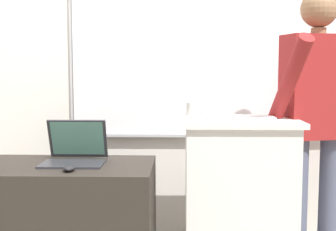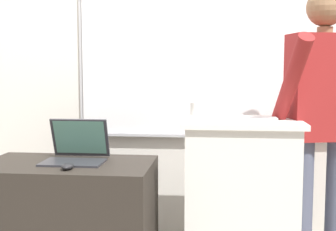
% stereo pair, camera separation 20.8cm
% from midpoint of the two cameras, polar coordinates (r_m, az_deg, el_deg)
% --- Properties ---
extents(back_wall, '(6.40, 0.17, 2.88)m').
position_cam_midpoint_polar(back_wall, '(3.37, -1.69, 9.01)').
color(back_wall, silver).
rests_on(back_wall, ground_plane).
extents(lectern_podium, '(0.68, 0.53, 0.95)m').
position_cam_midpoint_polar(lectern_podium, '(2.84, 6.47, -9.96)').
color(lectern_podium, silver).
rests_on(lectern_podium, ground_plane).
extents(side_desk, '(0.95, 0.57, 0.72)m').
position_cam_midpoint_polar(side_desk, '(2.75, -14.32, -13.22)').
color(side_desk, '#28231E').
rests_on(side_desk, ground_plane).
extents(person_presenter, '(0.57, 0.61, 1.71)m').
position_cam_midpoint_polar(person_presenter, '(2.93, 15.72, 0.52)').
color(person_presenter, '#474C60').
rests_on(person_presenter, ground_plane).
extents(laptop, '(0.34, 0.30, 0.24)m').
position_cam_midpoint_polar(laptop, '(2.70, -13.39, -4.00)').
color(laptop, '#28282D').
rests_on(laptop, side_desk).
extents(wireless_keyboard, '(0.39, 0.12, 0.02)m').
position_cam_midpoint_polar(wireless_keyboard, '(2.68, 6.68, -0.35)').
color(wireless_keyboard, silver).
rests_on(wireless_keyboard, lectern_podium).
extents(computer_mouse_by_laptop, '(0.06, 0.10, 0.03)m').
position_cam_midpoint_polar(computer_mouse_by_laptop, '(2.49, -14.30, -6.23)').
color(computer_mouse_by_laptop, black).
rests_on(computer_mouse_by_laptop, side_desk).
extents(coffee_mug, '(0.14, 0.09, 0.08)m').
position_cam_midpoint_polar(coffee_mug, '(2.92, 1.24, 0.83)').
color(coffee_mug, silver).
rests_on(coffee_mug, lectern_podium).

